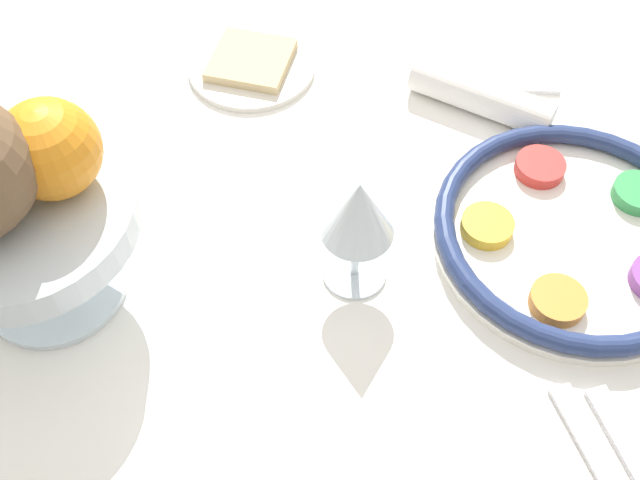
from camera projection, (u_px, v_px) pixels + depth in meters
name	position (u px, v px, depth m)	size (l,w,h in m)	color
ground_plane	(393.00, 452.00, 1.40)	(8.00, 8.00, 0.00)	#564C47
dining_table	(413.00, 359.00, 1.09)	(1.59, 0.89, 0.75)	white
seder_plate	(575.00, 232.00, 0.74)	(0.28, 0.28, 0.03)	white
wine_glass	(358.00, 213.00, 0.65)	(0.07, 0.07, 0.13)	silver
fruit_stand	(25.00, 227.00, 0.64)	(0.20, 0.20, 0.13)	silver
orange_fruit	(49.00, 149.00, 0.60)	(0.08, 0.08, 0.08)	orange
bread_plate	(251.00, 64.00, 0.90)	(0.15, 0.15, 0.02)	silver
napkin_roll	(481.00, 96.00, 0.85)	(0.17, 0.11, 0.04)	white
cup_near	(215.00, 472.00, 0.58)	(0.07, 0.07, 0.06)	silver
spoon	(489.00, 84.00, 0.88)	(0.17, 0.02, 0.01)	silver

